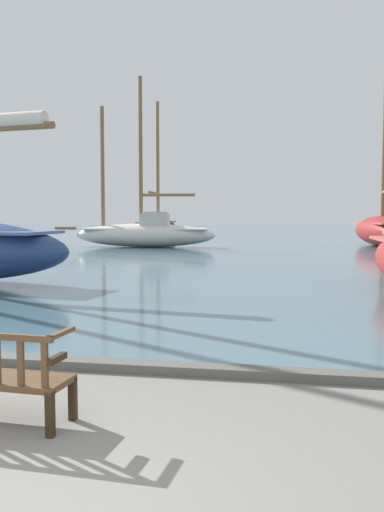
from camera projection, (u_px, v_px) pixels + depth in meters
The scene contains 5 objects.
harbor_water at pixel (274, 237), 46.57m from camera, with size 100.00×80.00×0.08m, color slate.
quay_edge_kerb at pixel (141, 367), 7.20m from camera, with size 40.00×0.30×0.12m, color #5B5954.
sailboat_centre_channel at pixel (383, 229), 32.97m from camera, with size 3.40×11.93×10.64m.
sailboat_distant_harbor at pixel (145, 232), 31.96m from camera, with size 9.29×2.47×9.42m.
sailboat_far_starboard at pixel (157, 226), 44.01m from camera, with size 3.11×8.77×10.40m.
Camera 1 is at (1.92, -2.99, 2.01)m, focal length 40.00 mm.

